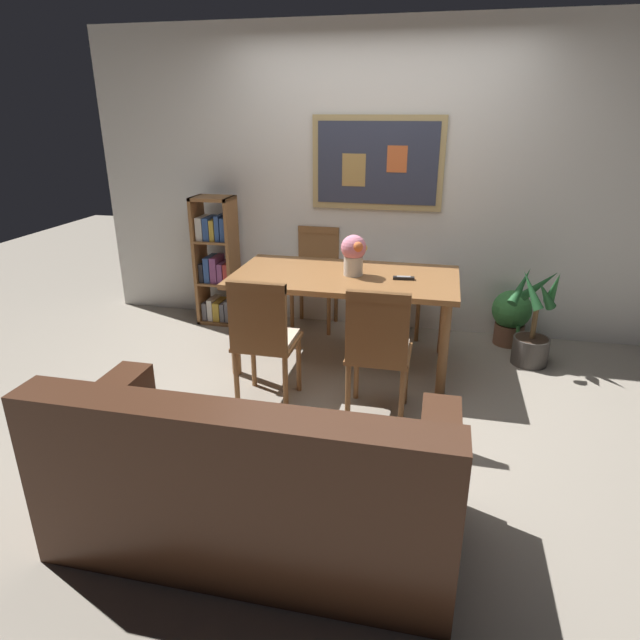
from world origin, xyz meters
TOP-DOWN VIEW (x-y plane):
  - ground_plane at (0.00, 0.00)m, footprint 12.00×12.00m
  - wall_back_with_painting at (-0.00, 1.51)m, footprint 5.20×0.14m
  - dining_table at (-0.11, 0.57)m, footprint 1.69×0.90m
  - dining_chair_far_left at (-0.51, 1.36)m, footprint 0.40×0.41m
  - dining_chair_near_left at (-0.51, -0.21)m, footprint 0.40×0.41m
  - dining_chair_far_right at (0.27, 1.39)m, footprint 0.40×0.41m
  - dining_chair_near_right at (0.25, -0.23)m, footprint 0.40×0.41m
  - leather_couch at (-0.17, -1.41)m, footprint 1.80×0.84m
  - bookshelf at (-1.43, 1.22)m, footprint 0.36×0.28m
  - potted_ivy at (1.22, 1.26)m, footprint 0.33×0.33m
  - potted_palm at (1.34, 0.89)m, footprint 0.41×0.41m
  - flower_vase at (-0.05, 0.58)m, footprint 0.19×0.20m
  - tv_remote at (0.33, 0.55)m, footprint 0.16×0.06m

SIDE VIEW (x-z plane):
  - ground_plane at x=0.00m, z-range 0.00..0.00m
  - potted_ivy at x=1.22m, z-range -0.03..0.54m
  - potted_palm at x=1.34m, z-range -0.11..0.70m
  - leather_couch at x=-0.17m, z-range -0.11..0.73m
  - dining_chair_far_left at x=-0.51m, z-range 0.08..0.99m
  - dining_chair_near_left at x=-0.51m, z-range 0.08..0.99m
  - dining_chair_far_right at x=0.27m, z-range 0.08..0.99m
  - dining_chair_near_right at x=0.25m, z-range 0.08..0.99m
  - bookshelf at x=-1.43m, z-range -0.04..1.14m
  - dining_table at x=-0.11m, z-range 0.28..1.01m
  - tv_remote at x=0.33m, z-range 0.73..0.76m
  - flower_vase at x=-0.05m, z-range 0.75..1.06m
  - wall_back_with_painting at x=0.00m, z-range 0.00..2.60m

